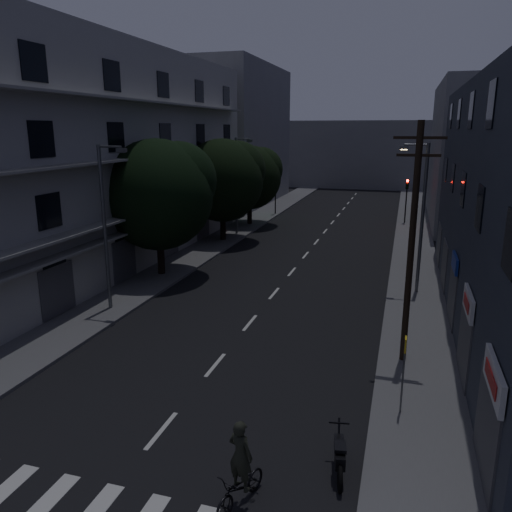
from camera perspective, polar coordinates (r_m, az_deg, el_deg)
The scene contains 20 objects.
ground at distance 36.61m, azimuth 5.83°, elevation 0.29°, with size 160.00×160.00×0.00m, color black.
sidewalk_left at distance 38.65m, azimuth -5.14°, elevation 1.17°, with size 3.00×90.00×0.15m, color #565659.
sidewalk_right at distance 36.02m, azimuth 17.63°, elevation -0.44°, with size 3.00×90.00×0.15m, color #565659.
lane_markings at distance 42.62m, azimuth 7.44°, elevation 2.26°, with size 0.15×60.50×0.01m.
building_left at distance 33.56m, azimuth -17.21°, elevation 10.55°, with size 7.00×36.00×14.00m.
building_far_left at distance 60.82m, azimuth -1.15°, elevation 13.56°, with size 6.00×20.00×16.00m, color slate.
building_far_right at distance 52.26m, azimuth 23.03°, elevation 10.67°, with size 6.00×20.00×13.00m, color slate.
building_far_end at distance 80.28m, azimuth 12.18°, elevation 11.30°, with size 24.00×8.00×10.00m, color slate.
tree_near at distance 30.54m, azimuth -11.00°, elevation 7.35°, with size 6.63×6.63×8.17m.
tree_mid at distance 39.76m, azimuth -3.77°, elevation 8.97°, with size 6.49×6.49×7.98m.
tree_far at distance 46.63m, azimuth -0.66°, elevation 9.23°, with size 5.85×5.85×7.23m.
traffic_signal_far_right at distance 49.26m, azimuth 16.85°, elevation 7.05°, with size 0.28×0.37×4.10m.
traffic_signal_far_left at distance 52.34m, azimuth 2.24°, elevation 8.04°, with size 0.28×0.37×4.10m.
street_lamp_left_near at distance 25.01m, azimuth -16.75°, elevation 3.95°, with size 1.51×0.25×8.00m.
street_lamp_right at distance 27.97m, azimuth 18.31°, elevation 4.88°, with size 1.51×0.25×8.00m.
street_lamp_left_far at distance 42.02m, azimuth -2.13°, elevation 8.54°, with size 1.51×0.25×8.00m.
utility_pole at distance 19.13m, azimuth 17.38°, elevation 1.65°, with size 1.80×0.24×9.00m.
bus_stop_sign at distance 16.38m, azimuth 16.57°, elevation -11.46°, with size 0.06×0.35×2.52m.
motorcycle at distance 14.30m, azimuth 9.50°, elevation -21.68°, with size 0.61×1.93×1.25m.
cyclist at distance 13.06m, azimuth -1.76°, elevation -23.94°, with size 1.19×1.91×2.28m.
Camera 1 is at (6.55, -9.92, 8.86)m, focal length 35.00 mm.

